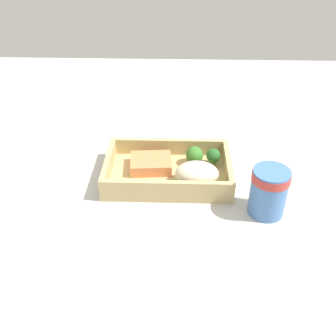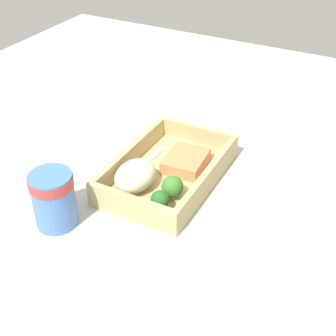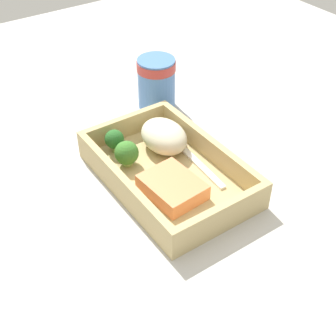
# 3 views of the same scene
# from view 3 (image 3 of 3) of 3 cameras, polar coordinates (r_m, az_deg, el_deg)

# --- Properties ---
(ground_plane) EXTENTS (1.60, 1.60, 0.02)m
(ground_plane) POSITION_cam_3_polar(r_m,az_deg,el_deg) (0.78, -0.00, -2.08)
(ground_plane) COLOR #B7B5B0
(takeout_tray) EXTENTS (0.29, 0.18, 0.01)m
(takeout_tray) POSITION_cam_3_polar(r_m,az_deg,el_deg) (0.77, -0.00, -1.20)
(takeout_tray) COLOR tan
(takeout_tray) RESTS_ON ground_plane
(tray_rim) EXTENTS (0.29, 0.18, 0.04)m
(tray_rim) POSITION_cam_3_polar(r_m,az_deg,el_deg) (0.76, -0.00, 0.29)
(tray_rim) COLOR tan
(tray_rim) RESTS_ON takeout_tray
(salmon_fillet) EXTENTS (0.10, 0.08, 0.03)m
(salmon_fillet) POSITION_cam_3_polar(r_m,az_deg,el_deg) (0.73, 0.53, -2.35)
(salmon_fillet) COLOR #E88551
(salmon_fillet) RESTS_ON takeout_tray
(mashed_potatoes) EXTENTS (0.10, 0.07, 0.05)m
(mashed_potatoes) POSITION_cam_3_polar(r_m,az_deg,el_deg) (0.81, -0.51, 3.90)
(mashed_potatoes) COLOR beige
(mashed_potatoes) RESTS_ON takeout_tray
(broccoli_floret_1) EXTENTS (0.04, 0.04, 0.05)m
(broccoli_floret_1) POSITION_cam_3_polar(r_m,az_deg,el_deg) (0.78, -5.06, 1.80)
(broccoli_floret_1) COLOR #85AC5C
(broccoli_floret_1) RESTS_ON takeout_tray
(broccoli_floret_2) EXTENTS (0.03, 0.03, 0.04)m
(broccoli_floret_2) POSITION_cam_3_polar(r_m,az_deg,el_deg) (0.81, -6.55, 3.45)
(broccoli_floret_2) COLOR #7E9A57
(broccoli_floret_2) RESTS_ON takeout_tray
(fork) EXTENTS (0.16, 0.03, 0.00)m
(fork) POSITION_cam_3_polar(r_m,az_deg,el_deg) (0.80, 3.01, 1.23)
(fork) COLOR white
(fork) RESTS_ON takeout_tray
(paper_cup) EXTENTS (0.08, 0.08, 0.10)m
(paper_cup) POSITION_cam_3_polar(r_m,az_deg,el_deg) (0.94, -1.42, 10.60)
(paper_cup) COLOR #4776B8
(paper_cup) RESTS_ON ground_plane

